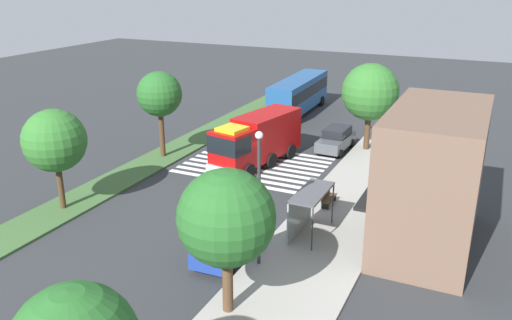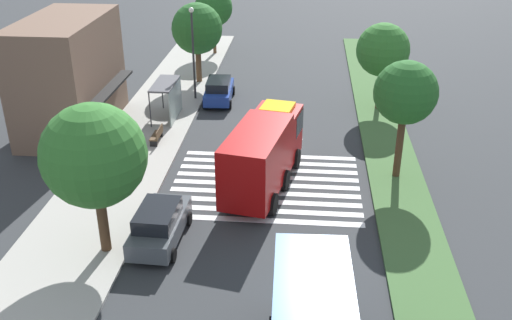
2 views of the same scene
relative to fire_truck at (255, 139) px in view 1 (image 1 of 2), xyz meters
The scene contains 16 objects.
ground_plane 2.34m from the fire_truck, ahead, with size 120.00×120.00×0.00m, color #2D3033.
sidewalk 8.42m from the fire_truck, 82.05° to the left, with size 60.00×5.25×0.14m, color #9E9B93.
median_strip 7.50m from the fire_truck, 81.01° to the right, with size 60.00×3.00×0.14m, color #3D6033.
crosswalk 2.05m from the fire_truck, 142.06° to the right, with size 7.65×10.01×0.01m.
fire_truck is the anchor object (origin of this frame).
parked_car_west 7.36m from the fire_truck, 143.94° to the left, with size 4.60×2.23×1.83m.
parked_car_mid 13.15m from the fire_truck, 19.05° to the left, with size 4.63×2.21×1.72m.
transit_bus 15.86m from the fire_truck, behind, with size 11.33×3.11×3.50m.
bus_stop_shelter 11.10m from the fire_truck, 39.01° to the left, with size 3.50×1.40×2.46m.
bench_near_shelter 8.50m from the fire_truck, 56.47° to the left, with size 1.60×0.50×0.90m.
street_lamp 14.11m from the fire_truck, 25.80° to the left, with size 0.36×0.36×6.62m.
storefront_building 14.67m from the fire_truck, 62.74° to the left, with size 8.97×5.29×7.18m.
sidewalk_tree_far_west 9.81m from the fire_truck, 136.69° to the left, with size 4.38×4.38×6.77m.
sidewalk_tree_center 17.86m from the fire_truck, 21.47° to the left, with size 3.92×3.92×6.19m.
median_tree_far_west 7.82m from the fire_truck, 79.13° to the right, with size 3.32×3.32×6.46m.
median_tree_west 13.93m from the fire_truck, 31.34° to the right, with size 3.63×3.63×6.00m.
Camera 1 is at (31.61, 15.45, 13.37)m, focal length 36.94 mm.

